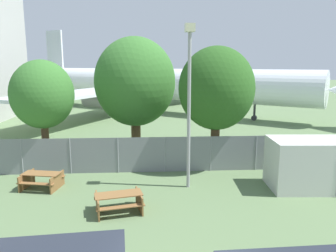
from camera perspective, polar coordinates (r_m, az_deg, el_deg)
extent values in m
cylinder|color=gray|center=(19.17, -24.11, -4.93)|extent=(0.07, 0.07, 1.96)
cylinder|color=gray|center=(18.43, -16.65, -5.04)|extent=(0.07, 0.07, 1.96)
cylinder|color=gray|center=(18.02, -8.71, -5.06)|extent=(0.07, 0.07, 1.96)
cylinder|color=gray|center=(17.97, -0.57, -4.98)|extent=(0.07, 0.07, 1.96)
cylinder|color=gray|center=(18.28, 7.45, -4.80)|extent=(0.07, 0.07, 1.96)
cylinder|color=gray|center=(18.93, 15.06, -4.54)|extent=(0.07, 0.07, 1.96)
cylinder|color=gray|center=(19.88, 22.05, -4.24)|extent=(0.07, 0.07, 1.96)
cube|color=slate|center=(17.97, -0.57, -4.98)|extent=(56.00, 0.01, 1.96)
cylinder|color=white|center=(41.03, -2.14, 7.40)|extent=(33.59, 25.58, 3.67)
cone|color=white|center=(56.12, -20.92, 7.57)|extent=(5.66, 5.37, 3.31)
cube|color=white|center=(51.04, 2.77, 7.40)|extent=(15.96, 16.34, 0.30)
cylinder|color=#939399|center=(49.02, 0.91, 6.13)|extent=(3.65, 3.27, 1.65)
cube|color=white|center=(34.29, -14.88, 5.50)|extent=(12.90, 17.95, 0.30)
cylinder|color=#939399|center=(36.43, -12.17, 4.35)|extent=(3.65, 3.27, 1.65)
cube|color=white|center=(53.60, -19.12, 12.49)|extent=(2.83, 2.12, 5.51)
cube|color=white|center=(53.44, -18.72, 7.98)|extent=(7.10, 8.28, 0.20)
cylinder|color=#2D2D33|center=(35.79, 14.81, 2.27)|extent=(0.24, 0.24, 1.69)
cylinder|color=#2D2D33|center=(35.88, 14.77, 1.38)|extent=(0.63, 0.57, 0.56)
cylinder|color=#2D2D33|center=(44.16, -2.59, 4.13)|extent=(0.24, 0.24, 1.69)
cylinder|color=#2D2D33|center=(44.22, -2.58, 3.40)|extent=(0.63, 0.57, 0.56)
cylinder|color=#2D2D33|center=(40.63, -6.13, 3.52)|extent=(0.24, 0.24, 1.69)
cylinder|color=#2D2D33|center=(40.70, -6.11, 2.73)|extent=(0.63, 0.57, 0.56)
cube|color=silver|center=(17.14, 24.93, -6.04)|extent=(4.79, 2.54, 2.37)
cube|color=brown|center=(16.77, -21.20, -7.71)|extent=(1.86, 1.08, 0.04)
cube|color=brown|center=(17.33, -20.25, -8.11)|extent=(1.77, 0.61, 0.04)
cube|color=brown|center=(16.41, -22.08, -9.29)|extent=(1.77, 0.61, 0.04)
cube|color=brown|center=(16.54, -18.73, -9.16)|extent=(0.33, 1.39, 0.74)
cube|color=brown|center=(17.26, -23.40, -8.65)|extent=(0.33, 1.39, 0.74)
cube|color=brown|center=(13.43, -8.61, -11.67)|extent=(1.99, 1.14, 0.04)
cube|color=brown|center=(14.06, -8.88, -11.95)|extent=(1.88, 0.67, 0.04)
cube|color=brown|center=(13.04, -8.24, -13.80)|extent=(1.88, 0.67, 0.04)
cube|color=brown|center=(13.69, -5.02, -12.82)|extent=(0.36, 1.38, 0.74)
cube|color=brown|center=(13.51, -12.16, -13.36)|extent=(0.36, 1.38, 0.74)
cylinder|color=brown|center=(19.80, -20.50, -3.02)|extent=(0.41, 0.41, 2.75)
ellipsoid|color=#38702D|center=(19.36, -21.04, 5.17)|extent=(3.44, 3.44, 3.78)
cylinder|color=brown|center=(18.97, 8.16, -3.05)|extent=(0.51, 0.51, 2.73)
ellipsoid|color=#28561E|center=(18.49, 8.42, 6.51)|extent=(4.23, 4.23, 4.65)
cylinder|color=brown|center=(21.67, -5.60, -1.52)|extent=(0.62, 0.62, 2.55)
ellipsoid|color=#38702D|center=(21.22, -5.76, 7.67)|extent=(5.17, 5.17, 5.68)
cylinder|color=#99999E|center=(15.20, 3.66, 2.33)|extent=(0.16, 0.16, 7.24)
cube|color=beige|center=(15.13, 3.84, 16.73)|extent=(0.44, 0.44, 0.36)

